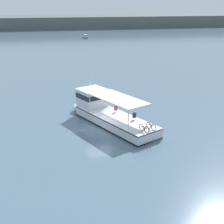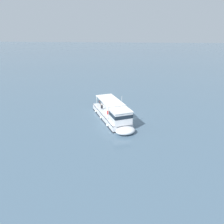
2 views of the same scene
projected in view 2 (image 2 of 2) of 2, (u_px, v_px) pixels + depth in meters
name	position (u px, v px, depth m)	size (l,w,h in m)	color
ground_plane	(122.00, 117.00, 38.04)	(400.00, 400.00, 0.00)	slate
ferry_main	(114.00, 116.00, 35.72)	(8.26, 12.80, 5.32)	silver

